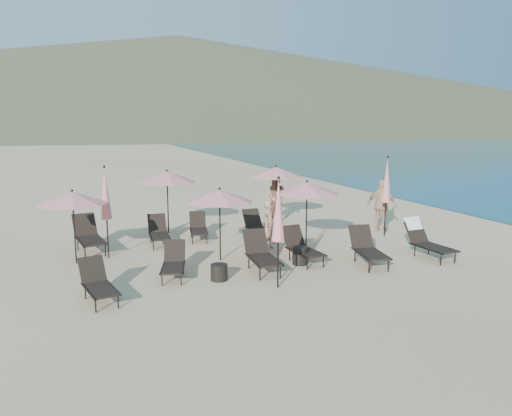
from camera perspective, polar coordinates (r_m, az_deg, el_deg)
name	(u,v)px	position (r m, az deg, el deg)	size (l,w,h in m)	color
ground	(301,269)	(13.57, 5.16, -6.99)	(800.00, 800.00, 0.00)	#D6BA8C
volcanic_headland	(196,84)	(324.40, -6.91, 13.88)	(690.00, 690.00, 55.00)	brown
lounger_0	(98,283)	(11.70, -17.62, -8.16)	(0.84, 1.58, 0.86)	black
lounger_1	(174,262)	(12.94, -9.41, -6.13)	(0.93, 1.56, 0.84)	black
lounger_2	(261,254)	(13.29, 0.59, -5.25)	(0.79, 1.76, 0.99)	black
lounger_3	(302,247)	(14.19, 5.24, -4.42)	(0.72, 1.65, 0.93)	black
lounger_4	(368,248)	(14.23, 12.65, -4.49)	(0.97, 1.79, 0.98)	black
lounger_5	(426,240)	(15.43, 18.87, -3.44)	(0.73, 1.76, 1.07)	black
lounger_6	(89,235)	(16.06, -18.57, -2.99)	(0.97, 1.92, 1.06)	black
lounger_7	(159,232)	(16.35, -11.06, -2.69)	(0.69, 1.59, 0.90)	black
lounger_8	(198,227)	(16.92, -6.60, -2.22)	(0.83, 1.55, 0.85)	black
lounger_9	(258,226)	(16.83, 0.19, -2.10)	(0.66, 1.63, 0.92)	black
umbrella_open_0	(72,198)	(14.55, -20.25, 1.08)	(1.95, 1.95, 2.10)	black
umbrella_open_1	(220,196)	(14.02, -4.18, 1.39)	(1.96, 1.96, 2.11)	black
umbrella_open_2	(307,188)	(15.07, 5.85, 2.24)	(2.04, 2.04, 2.19)	black
umbrella_open_3	(167,177)	(17.77, -10.14, 3.52)	(2.11, 2.11, 2.27)	black
umbrella_open_4	(276,172)	(19.01, 2.33, 4.13)	(2.12, 2.12, 2.28)	black
umbrella_closed_0	(278,211)	(11.65, 2.57, -0.34)	(0.31, 0.31, 2.68)	black
umbrella_closed_1	(387,181)	(17.58, 14.71, 3.05)	(0.32, 0.32, 2.77)	black
umbrella_closed_2	(105,194)	(14.87, -16.83, 1.54)	(0.32, 0.32, 2.70)	black
side_table_0	(219,272)	(12.61, -4.24, -7.34)	(0.43, 0.43, 0.41)	black
side_table_1	(300,256)	(13.96, 5.06, -5.45)	(0.43, 0.43, 0.49)	black
beachgoer_a	(269,225)	(15.39, 1.54, -1.95)	(0.56, 0.37, 1.55)	#A17557
beachgoer_b	(276,198)	(19.65, 2.31, 1.16)	(0.92, 0.71, 1.88)	#A46C55
beachgoer_c	(382,205)	(18.45, 14.20, 0.30)	(1.11, 0.46, 1.90)	tan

